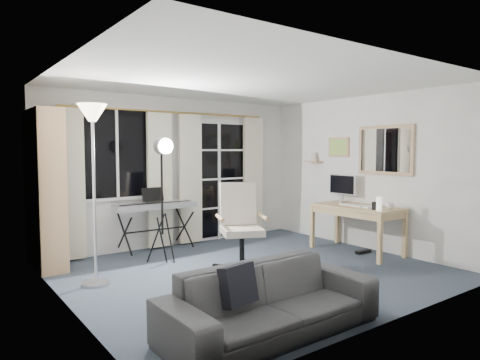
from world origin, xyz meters
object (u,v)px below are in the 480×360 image
object	(u,v)px
bookshelf	(42,193)
sofa	(271,289)
office_chair	(240,219)
desk	(357,212)
torchiere_lamp	(93,140)
monitor	(342,185)
keyboard_piano	(156,207)
studio_light	(163,161)
mug	(390,205)

from	to	relation	value
bookshelf	sofa	size ratio (longest dim) A/B	1.07
office_chair	desk	bearing A→B (deg)	16.09
torchiere_lamp	monitor	size ratio (longest dim) A/B	4.03
keyboard_piano	sofa	xyz separation A→B (m)	(-0.46, -3.25, -0.31)
monitor	desk	bearing A→B (deg)	-113.84
studio_light	office_chair	size ratio (longest dim) A/B	1.55
keyboard_piano	office_chair	xyz separation A→B (m)	(0.46, -1.54, -0.03)
studio_light	desk	xyz separation A→B (m)	(2.63, -1.14, -0.78)
bookshelf	studio_light	distance (m)	1.62
desk	monitor	xyz separation A→B (m)	(0.20, 0.45, 0.36)
bookshelf	office_chair	size ratio (longest dim) A/B	1.83
torchiere_lamp	studio_light	xyz separation A→B (m)	(1.05, 0.38, -0.26)
bookshelf	mug	world-z (taller)	bookshelf
torchiere_lamp	office_chair	distance (m)	2.03
bookshelf	keyboard_piano	world-z (taller)	bookshelf
bookshelf	desk	world-z (taller)	bookshelf
office_chair	desk	world-z (taller)	office_chair
keyboard_piano	sofa	bearing A→B (deg)	-96.25
studio_light	sofa	world-z (taller)	studio_light
office_chair	sofa	distance (m)	1.96
studio_light	desk	size ratio (longest dim) A/B	1.32
desk	keyboard_piano	bearing A→B (deg)	143.13
mug	desk	bearing A→B (deg)	101.31
studio_light	desk	world-z (taller)	studio_light
mug	office_chair	bearing A→B (deg)	159.59
sofa	bookshelf	bearing A→B (deg)	108.16
bookshelf	mug	size ratio (longest dim) A/B	17.77
mug	bookshelf	bearing A→B (deg)	149.90
bookshelf	keyboard_piano	xyz separation A→B (m)	(1.57, -0.07, -0.29)
mug	sofa	size ratio (longest dim) A/B	0.06
studio_light	sofa	bearing A→B (deg)	-99.04
desk	monitor	bearing A→B (deg)	66.16
studio_light	sofa	xyz separation A→B (m)	(-0.27, -2.57, -1.03)
desk	sofa	world-z (taller)	sofa
office_chair	desk	distance (m)	2.00
keyboard_piano	monitor	distance (m)	2.98
bookshelf	monitor	bearing A→B (deg)	-18.81
torchiere_lamp	keyboard_piano	distance (m)	1.90
bookshelf	mug	xyz separation A→B (m)	(4.11, -2.38, -0.21)
bookshelf	torchiere_lamp	world-z (taller)	bookshelf
monitor	mug	distance (m)	0.98
monitor	sofa	bearing A→B (deg)	-148.99
desk	mug	bearing A→B (deg)	-78.92
torchiere_lamp	sofa	distance (m)	2.65
mug	studio_light	bearing A→B (deg)	148.98
bookshelf	desk	xyz separation A→B (m)	(4.01, -1.88, -0.36)
bookshelf	monitor	distance (m)	4.44
keyboard_piano	monitor	world-z (taller)	monitor
mug	sofa	xyz separation A→B (m)	(-3.00, -0.93, -0.39)
monitor	sofa	world-z (taller)	monitor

